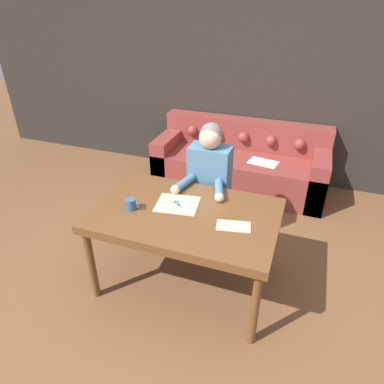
{
  "coord_description": "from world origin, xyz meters",
  "views": [
    {
      "loc": [
        0.69,
        -1.99,
        2.18
      ],
      "look_at": [
        -0.09,
        0.18,
        0.83
      ],
      "focal_mm": 32.0,
      "sensor_mm": 36.0,
      "label": 1
    }
  ],
  "objects_px": {
    "person": "(209,188)",
    "mug": "(131,204)",
    "couch": "(240,164)",
    "dining_table": "(186,219)",
    "scissors": "(178,204)"
  },
  "relations": [
    {
      "from": "scissors",
      "to": "mug",
      "type": "relative_size",
      "value": 1.78
    },
    {
      "from": "dining_table",
      "to": "scissors",
      "type": "relative_size",
      "value": 7.0
    },
    {
      "from": "couch",
      "to": "mug",
      "type": "xyz_separation_m",
      "value": [
        -0.44,
        -1.95,
        0.47
      ]
    },
    {
      "from": "person",
      "to": "mug",
      "type": "xyz_separation_m",
      "value": [
        -0.41,
        -0.7,
        0.16
      ]
    },
    {
      "from": "person",
      "to": "mug",
      "type": "height_order",
      "value": "person"
    },
    {
      "from": "couch",
      "to": "scissors",
      "type": "bearing_deg",
      "value": -94.02
    },
    {
      "from": "dining_table",
      "to": "couch",
      "type": "height_order",
      "value": "couch"
    },
    {
      "from": "couch",
      "to": "scissors",
      "type": "xyz_separation_m",
      "value": [
        -0.12,
        -1.76,
        0.43
      ]
    },
    {
      "from": "couch",
      "to": "mug",
      "type": "height_order",
      "value": "mug"
    },
    {
      "from": "person",
      "to": "scissors",
      "type": "relative_size",
      "value": 6.13
    },
    {
      "from": "couch",
      "to": "person",
      "type": "distance_m",
      "value": 1.28
    },
    {
      "from": "couch",
      "to": "person",
      "type": "height_order",
      "value": "person"
    },
    {
      "from": "mug",
      "to": "scissors",
      "type": "bearing_deg",
      "value": 30.04
    },
    {
      "from": "person",
      "to": "scissors",
      "type": "bearing_deg",
      "value": -100.52
    },
    {
      "from": "scissors",
      "to": "mug",
      "type": "bearing_deg",
      "value": -149.96
    }
  ]
}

